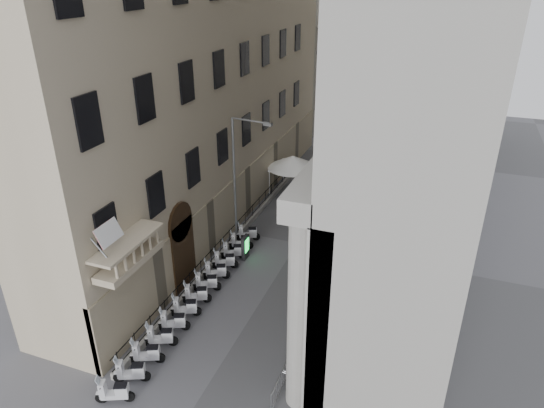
{
  "coord_description": "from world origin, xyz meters",
  "views": [
    {
      "loc": [
        8.58,
        -9.27,
        17.55
      ],
      "look_at": [
        -0.69,
        15.85,
        4.5
      ],
      "focal_mm": 32.0,
      "sensor_mm": 36.0,
      "label": 1
    }
  ],
  "objects_px": {
    "security_tent": "(292,162)",
    "pedestrian_a": "(330,188)",
    "street_lamp": "(239,171)",
    "info_kiosk": "(245,247)",
    "pedestrian_b": "(373,163)",
    "scooter_0": "(117,401)"
  },
  "relations": [
    {
      "from": "pedestrian_a",
      "to": "info_kiosk",
      "type": "bearing_deg",
      "value": 77.94
    },
    {
      "from": "security_tent",
      "to": "pedestrian_a",
      "type": "relative_size",
      "value": 2.33
    },
    {
      "from": "scooter_0",
      "to": "pedestrian_b",
      "type": "distance_m",
      "value": 32.06
    },
    {
      "from": "scooter_0",
      "to": "street_lamp",
      "type": "relative_size",
      "value": 0.17
    },
    {
      "from": "scooter_0",
      "to": "street_lamp",
      "type": "xyz_separation_m",
      "value": [
        -0.39,
        14.96,
        5.45
      ]
    },
    {
      "from": "pedestrian_a",
      "to": "security_tent",
      "type": "bearing_deg",
      "value": 5.91
    },
    {
      "from": "street_lamp",
      "to": "info_kiosk",
      "type": "distance_m",
      "value": 5.11
    },
    {
      "from": "street_lamp",
      "to": "security_tent",
      "type": "bearing_deg",
      "value": 93.45
    },
    {
      "from": "security_tent",
      "to": "street_lamp",
      "type": "height_order",
      "value": "street_lamp"
    },
    {
      "from": "security_tent",
      "to": "pedestrian_b",
      "type": "distance_m",
      "value": 9.51
    },
    {
      "from": "scooter_0",
      "to": "pedestrian_a",
      "type": "bearing_deg",
      "value": -31.91
    },
    {
      "from": "security_tent",
      "to": "street_lamp",
      "type": "distance_m",
      "value": 9.59
    },
    {
      "from": "street_lamp",
      "to": "pedestrian_a",
      "type": "height_order",
      "value": "street_lamp"
    },
    {
      "from": "security_tent",
      "to": "pedestrian_a",
      "type": "bearing_deg",
      "value": 3.52
    },
    {
      "from": "security_tent",
      "to": "info_kiosk",
      "type": "distance_m",
      "value": 11.3
    },
    {
      "from": "street_lamp",
      "to": "scooter_0",
      "type": "bearing_deg",
      "value": -80.39
    },
    {
      "from": "pedestrian_a",
      "to": "pedestrian_b",
      "type": "bearing_deg",
      "value": -106.79
    },
    {
      "from": "info_kiosk",
      "to": "pedestrian_b",
      "type": "distance_m",
      "value": 19.16
    },
    {
      "from": "scooter_0",
      "to": "pedestrian_a",
      "type": "xyz_separation_m",
      "value": [
        3.67,
        24.38,
        0.92
      ]
    },
    {
      "from": "scooter_0",
      "to": "street_lamp",
      "type": "bearing_deg",
      "value": -21.87
    },
    {
      "from": "security_tent",
      "to": "pedestrian_b",
      "type": "bearing_deg",
      "value": 51.63
    },
    {
      "from": "info_kiosk",
      "to": "pedestrian_a",
      "type": "distance_m",
      "value": 11.68
    }
  ]
}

